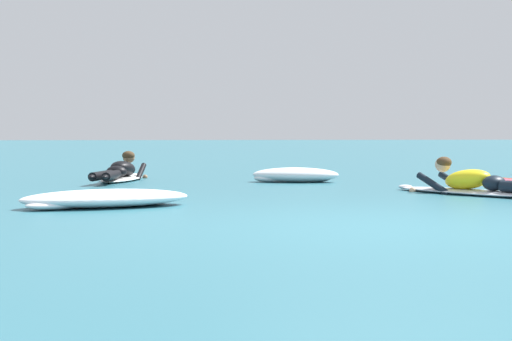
{
  "coord_description": "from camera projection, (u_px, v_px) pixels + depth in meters",
  "views": [
    {
      "loc": [
        -1.96,
        -7.06,
        0.84
      ],
      "look_at": [
        -0.67,
        5.27,
        0.25
      ],
      "focal_mm": 58.18,
      "sensor_mm": 36.0,
      "label": 1
    }
  ],
  "objects": [
    {
      "name": "ground_plane",
      "position": [
        264.0,
        171.0,
        17.19
      ],
      "size": [
        120.0,
        120.0,
        0.0
      ],
      "primitive_type": "plane",
      "color": "#2D6B7A"
    },
    {
      "name": "surfer_near",
      "position": [
        478.0,
        185.0,
        10.85
      ],
      "size": [
        1.83,
        2.49,
        0.53
      ],
      "color": "silver",
      "rests_on": "ground"
    },
    {
      "name": "surfer_far",
      "position": [
        120.0,
        173.0,
        13.88
      ],
      "size": [
        0.89,
        2.53,
        0.53
      ],
      "color": "white",
      "rests_on": "ground"
    },
    {
      "name": "whitewater_mid_left",
      "position": [
        106.0,
        199.0,
        9.15
      ],
      "size": [
        2.02,
        1.29,
        0.2
      ],
      "color": "white",
      "rests_on": "ground"
    },
    {
      "name": "whitewater_back",
      "position": [
        296.0,
        175.0,
        13.6
      ],
      "size": [
        1.51,
        0.9,
        0.24
      ],
      "color": "white",
      "rests_on": "ground"
    }
  ]
}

